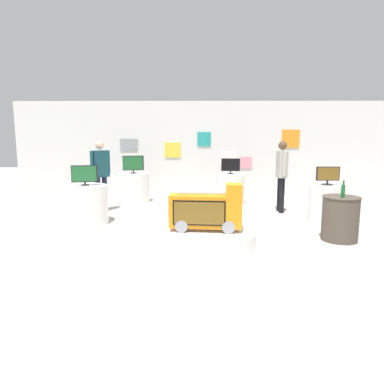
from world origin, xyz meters
name	(u,v)px	position (x,y,z in m)	size (l,w,h in m)	color
ground_plane	(224,247)	(0.00, 0.00, 0.00)	(30.00, 30.00, 0.00)	#B2ADA3
back_wall_display	(210,149)	(0.00, 5.09, 1.42)	(11.75, 0.13, 2.83)	silver
main_display_pedestal	(205,237)	(-0.29, 0.16, 0.12)	(1.67, 1.67, 0.24)	white
novelty_firetruck_tv	(207,211)	(-0.27, 0.16, 0.57)	(1.21, 0.49, 0.78)	gray
display_pedestal_left_rear	(230,189)	(0.49, 3.82, 0.40)	(0.77, 0.77, 0.80)	white
tv_on_left_rear	(231,165)	(0.50, 3.82, 1.03)	(0.50, 0.16, 0.41)	black
display_pedestal_center_rear	(86,204)	(-2.71, 1.56, 0.40)	(0.89, 0.89, 0.80)	white
tv_on_center_rear	(85,174)	(-2.71, 1.56, 1.02)	(0.52, 0.17, 0.41)	black
display_pedestal_right_rear	(326,204)	(2.27, 1.68, 0.40)	(0.69, 0.69, 0.80)	white
tv_on_right_rear	(328,175)	(2.27, 1.68, 1.00)	(0.48, 0.22, 0.38)	black
display_pedestal_far_right	(134,188)	(-2.15, 3.96, 0.40)	(0.86, 0.86, 0.80)	white
tv_on_far_right	(133,164)	(-2.15, 3.96, 1.06)	(0.56, 0.18, 0.48)	black
side_table_round	(340,218)	(2.04, 0.42, 0.39)	(0.63, 0.63, 0.77)	#4C4238
bottle_on_side_table	(343,191)	(2.01, 0.32, 0.89)	(0.06, 0.06, 0.29)	#195926
shopper_browsing_near_truck	(282,171)	(1.58, 2.70, 0.98)	(0.20, 0.56, 1.68)	black
shopper_browsing_rear	(101,171)	(-2.69, 2.68, 0.99)	(0.38, 0.47, 1.69)	#1E233F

